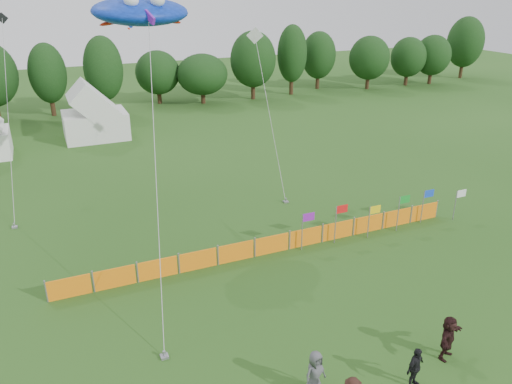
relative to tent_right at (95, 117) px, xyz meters
name	(u,v)px	position (x,y,z in m)	size (l,w,h in m)	color
treeline	(127,71)	(4.89, 10.05, 2.20)	(104.57, 8.78, 8.36)	#382314
tent_right	(95,117)	(0.00, 0.00, 0.00)	(5.56, 4.44, 3.92)	silver
barrier_fence	(272,244)	(5.67, -25.42, -1.48)	(21.90, 0.06, 1.00)	orange
flag_row	(385,211)	(12.39, -25.87, -0.60)	(10.73, 0.55, 2.18)	gray
spectator_d	(415,368)	(6.26, -35.84, -1.18)	(0.93, 0.39, 1.59)	black
spectator_e	(315,373)	(2.91, -34.75, -1.12)	(0.84, 0.55, 1.72)	#4B4C50
spectator_f	(448,338)	(8.35, -35.16, -1.08)	(1.66, 0.53, 1.79)	black
stingray_kite	(140,12)	(1.25, -18.44, 9.71)	(6.06, 19.20, 12.65)	blue
small_kite_white	(265,87)	(9.30, -16.41, 4.82)	(1.11, 5.35, 10.45)	silver
small_kite_dark	(7,105)	(-6.17, -11.59, 4.02)	(1.53, 9.89, 11.30)	black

